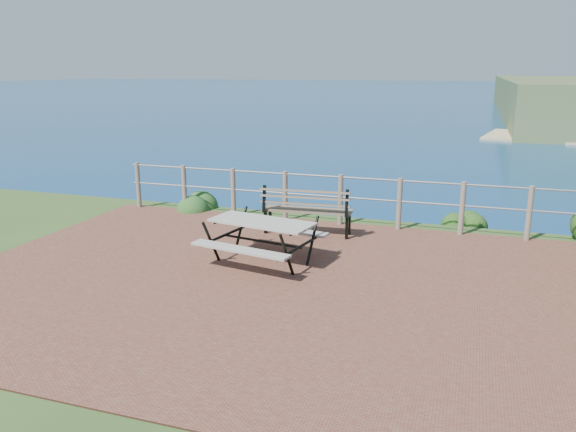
{
  "coord_description": "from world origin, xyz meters",
  "views": [
    {
      "loc": [
        2.42,
        -7.2,
        3.01
      ],
      "look_at": [
        -0.3,
        0.98,
        0.75
      ],
      "focal_mm": 35.0,
      "sensor_mm": 36.0,
      "label": 1
    }
  ],
  "objects": [
    {
      "name": "ocean",
      "position": [
        0.0,
        200.0,
        0.0
      ],
      "size": [
        1200.0,
        1200.0,
        0.0
      ],
      "primitive_type": "plane",
      "color": "navy",
      "rests_on": "ground"
    },
    {
      "name": "shrub_lip_west",
      "position": [
        -3.42,
        3.65,
        0.0
      ],
      "size": [
        0.85,
        0.85,
        0.63
      ],
      "primitive_type": "ellipsoid",
      "color": "#224D1D",
      "rests_on": "ground"
    },
    {
      "name": "picnic_table",
      "position": [
        -0.64,
        0.71,
        0.44
      ],
      "size": [
        1.73,
        1.4,
        0.69
      ],
      "rotation": [
        0.0,
        0.0,
        -0.18
      ],
      "color": "gray",
      "rests_on": "ground"
    },
    {
      "name": "ground",
      "position": [
        0.0,
        0.0,
        0.0
      ],
      "size": [
        10.0,
        7.0,
        0.12
      ],
      "primitive_type": "cube",
      "color": "brown",
      "rests_on": "ground"
    },
    {
      "name": "shrub_lip_east",
      "position": [
        2.38,
        4.27,
        0.0
      ],
      "size": [
        0.74,
        0.74,
        0.47
      ],
      "primitive_type": "ellipsoid",
      "color": "#204214",
      "rests_on": "ground"
    },
    {
      "name": "safety_railing",
      "position": [
        0.0,
        3.35,
        0.57
      ],
      "size": [
        9.4,
        0.1,
        1.0
      ],
      "color": "#6B5B4C",
      "rests_on": "ground"
    },
    {
      "name": "park_bench",
      "position": [
        -0.43,
        2.5,
        0.62
      ],
      "size": [
        1.68,
        0.53,
        0.93
      ],
      "rotation": [
        0.0,
        0.0,
        0.07
      ],
      "color": "brown",
      "rests_on": "ground"
    }
  ]
}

